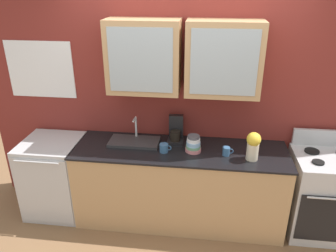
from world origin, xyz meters
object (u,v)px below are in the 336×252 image
at_px(cup_near_sink, 164,148).
at_px(coffee_maker, 176,132).
at_px(bowl_stack, 193,144).
at_px(stove_range, 322,194).
at_px(cup_near_bowls, 226,151).
at_px(sink_faucet, 134,141).
at_px(vase, 253,145).
at_px(dishwasher, 56,176).

distance_m(cup_near_sink, coffee_maker, 0.29).
bearing_deg(bowl_stack, stove_range, 0.79).
bearing_deg(cup_near_bowls, sink_faucet, 171.17).
relative_size(sink_faucet, coffee_maker, 1.87).
bearing_deg(coffee_maker, vase, -21.26).
xyz_separation_m(sink_faucet, bowl_stack, (0.65, -0.11, 0.06)).
bearing_deg(vase, coffee_maker, 158.74).
relative_size(sink_faucet, cup_near_sink, 4.37).
xyz_separation_m(stove_range, dishwasher, (-2.94, -0.00, -0.01)).
height_order(dishwasher, coffee_maker, coffee_maker).
bearing_deg(bowl_stack, cup_near_sink, -170.00).
height_order(bowl_stack, vase, vase).
height_order(cup_near_bowls, dishwasher, cup_near_bowls).
bearing_deg(stove_range, sink_faucet, 177.49).
bearing_deg(dishwasher, cup_near_bowls, -1.79).
height_order(sink_faucet, coffee_maker, coffee_maker).
bearing_deg(vase, cup_near_bowls, 168.58).
height_order(stove_range, sink_faucet, sink_faucet).
bearing_deg(bowl_stack, coffee_maker, 133.98).
relative_size(stove_range, cup_near_sink, 8.60).
distance_m(bowl_stack, dishwasher, 1.66).
xyz_separation_m(vase, coffee_maker, (-0.79, 0.31, -0.05)).
distance_m(cup_near_sink, dishwasher, 1.37).
bearing_deg(dishwasher, coffee_maker, 8.21).
xyz_separation_m(cup_near_sink, coffee_maker, (0.09, 0.26, 0.06)).
bearing_deg(stove_range, cup_near_sink, -177.55).
bearing_deg(dishwasher, bowl_stack, -0.52).
distance_m(cup_near_bowls, coffee_maker, 0.60).
bearing_deg(cup_near_sink, dishwasher, 176.99).
bearing_deg(bowl_stack, dishwasher, 179.48).
bearing_deg(sink_faucet, coffee_maker, 13.32).
distance_m(stove_range, cup_near_sink, 1.74).
distance_m(bowl_stack, cup_near_bowls, 0.34).
relative_size(bowl_stack, cup_near_bowls, 1.60).
relative_size(bowl_stack, cup_near_sink, 1.42).
relative_size(sink_faucet, vase, 1.88).
xyz_separation_m(stove_range, vase, (-0.79, -0.11, 0.60)).
bearing_deg(cup_near_sink, sink_faucet, 155.28).
bearing_deg(cup_near_sink, cup_near_bowls, 0.64).
height_order(bowl_stack, coffee_maker, coffee_maker).
relative_size(sink_faucet, cup_near_bowls, 4.93).
bearing_deg(sink_faucet, vase, -9.35).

